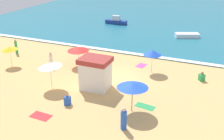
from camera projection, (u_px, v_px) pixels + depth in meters
ground_plane at (119, 78)px, 24.29m from camera, size 60.00×60.00×0.00m
ocean_water at (177, 16)px, 47.89m from camera, size 60.00×44.00×0.10m
wave_breaker_foam at (140, 54)px, 29.56m from camera, size 57.00×0.70×0.01m
lifeguard_cabana at (95, 73)px, 21.89m from camera, size 2.45×2.02×2.69m
beach_umbrella_0 at (10, 48)px, 26.26m from camera, size 1.74×1.76×2.04m
beach_umbrella_1 at (50, 65)px, 21.69m from camera, size 2.63×2.61×2.34m
beach_umbrella_2 at (78, 49)px, 26.27m from camera, size 2.70×2.71×1.95m
beach_umbrella_3 at (153, 53)px, 24.67m from camera, size 2.36×2.36×2.21m
beach_umbrella_5 at (133, 85)px, 18.38m from camera, size 3.09×3.09×2.27m
beachgoer_1 at (94, 65)px, 26.04m from camera, size 0.40×0.40×0.87m
beachgoer_2 at (124, 119)px, 16.91m from camera, size 0.53×0.53×1.58m
beachgoer_3 at (51, 60)px, 26.29m from camera, size 0.48×0.48×1.55m
beachgoer_4 at (67, 100)px, 19.82m from camera, size 0.47×0.47×0.87m
beachgoer_5 at (202, 77)px, 23.61m from camera, size 0.63×0.63×0.84m
beachgoer_6 at (16, 47)px, 29.84m from camera, size 0.40×0.40×1.65m
beach_towel_1 at (141, 66)px, 26.89m from camera, size 0.98×1.31×0.01m
beach_towel_2 at (41, 116)px, 18.52m from camera, size 1.48×0.89×0.01m
beach_towel_3 at (145, 106)px, 19.69m from camera, size 1.55×0.93×0.01m
small_boat_0 at (116, 21)px, 42.35m from camera, size 3.40×1.00×1.31m
small_boat_1 at (187, 35)px, 35.57m from camera, size 3.31×2.30×0.53m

